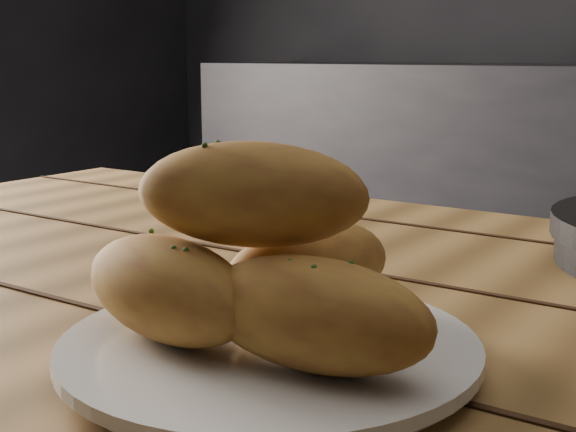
% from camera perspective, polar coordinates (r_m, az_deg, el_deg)
% --- Properties ---
extents(plate, '(0.25, 0.25, 0.02)m').
position_cam_1_polar(plate, '(0.49, -1.34, -9.65)').
color(plate, silver).
rests_on(plate, table).
extents(bread_rolls, '(0.25, 0.20, 0.12)m').
position_cam_1_polar(bread_rolls, '(0.47, -2.08, -3.57)').
color(bread_rolls, '#BB8F34').
rests_on(bread_rolls, plate).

